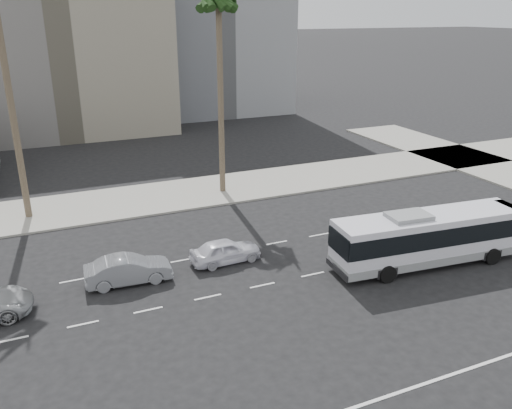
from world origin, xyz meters
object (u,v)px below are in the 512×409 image
city_bus (428,236)px  car_b (128,270)px  car_a (225,251)px  palm_near (218,5)px

city_bus → car_b: (-15.78, 4.52, -0.94)m
city_bus → car_b: bearing=169.3°
city_bus → car_a: city_bus is taller
car_b → palm_near: (9.55, 11.70, 13.05)m
car_a → palm_near: (4.05, 11.47, 13.10)m
car_a → car_b: bearing=90.1°
car_a → car_b: size_ratio=0.90×
city_bus → palm_near: palm_near is taller
city_bus → car_a: 11.37m
city_bus → car_b: city_bus is taller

